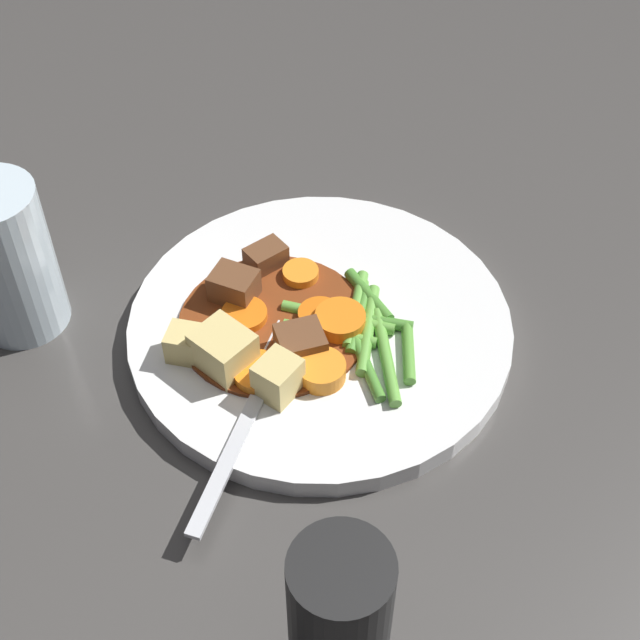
{
  "coord_description": "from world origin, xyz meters",
  "views": [
    {
      "loc": [
        -0.05,
        0.44,
        0.49
      ],
      "look_at": [
        0.0,
        0.0,
        0.02
      ],
      "focal_mm": 51.47,
      "sensor_mm": 36.0,
      "label": 1
    }
  ],
  "objects_px": {
    "meat_chunk_2": "(300,343)",
    "pepper_mill": "(339,632)",
    "dinner_plate": "(320,327)",
    "potato_chunk_1": "(224,350)",
    "potato_chunk_2": "(278,378)",
    "fork": "(250,413)",
    "carrot_slice_3": "(245,316)",
    "potato_chunk_0": "(190,344)",
    "carrot_slice_4": "(259,373)",
    "carrot_slice_0": "(316,310)",
    "meat_chunk_1": "(266,258)",
    "carrot_slice_2": "(301,275)",
    "carrot_slice_1": "(321,371)",
    "carrot_slice_5": "(340,322)",
    "water_glass": "(7,260)",
    "meat_chunk_0": "(234,287)"
  },
  "relations": [
    {
      "from": "carrot_slice_3",
      "to": "water_glass",
      "type": "distance_m",
      "value": 0.17
    },
    {
      "from": "dinner_plate",
      "to": "meat_chunk_2",
      "type": "xyz_separation_m",
      "value": [
        0.01,
        0.03,
        0.02
      ]
    },
    {
      "from": "fork",
      "to": "potato_chunk_0",
      "type": "bearing_deg",
      "value": -43.4
    },
    {
      "from": "potato_chunk_0",
      "to": "fork",
      "type": "bearing_deg",
      "value": 136.6
    },
    {
      "from": "potato_chunk_2",
      "to": "fork",
      "type": "bearing_deg",
      "value": 54.3
    },
    {
      "from": "carrot_slice_4",
      "to": "potato_chunk_1",
      "type": "distance_m",
      "value": 0.03
    },
    {
      "from": "carrot_slice_0",
      "to": "carrot_slice_5",
      "type": "bearing_deg",
      "value": 148.91
    },
    {
      "from": "carrot_slice_0",
      "to": "meat_chunk_0",
      "type": "height_order",
      "value": "meat_chunk_0"
    },
    {
      "from": "meat_chunk_2",
      "to": "dinner_plate",
      "type": "bearing_deg",
      "value": -106.62
    },
    {
      "from": "potato_chunk_0",
      "to": "dinner_plate",
      "type": "bearing_deg",
      "value": -152.98
    },
    {
      "from": "carrot_slice_3",
      "to": "potato_chunk_1",
      "type": "relative_size",
      "value": 0.88
    },
    {
      "from": "carrot_slice_0",
      "to": "pepper_mill",
      "type": "bearing_deg",
      "value": 99.35
    },
    {
      "from": "pepper_mill",
      "to": "fork",
      "type": "bearing_deg",
      "value": -65.45
    },
    {
      "from": "meat_chunk_1",
      "to": "fork",
      "type": "bearing_deg",
      "value": 94.55
    },
    {
      "from": "carrot_slice_1",
      "to": "potato_chunk_0",
      "type": "height_order",
      "value": "potato_chunk_0"
    },
    {
      "from": "carrot_slice_0",
      "to": "pepper_mill",
      "type": "relative_size",
      "value": 0.24
    },
    {
      "from": "carrot_slice_2",
      "to": "pepper_mill",
      "type": "distance_m",
      "value": 0.3
    },
    {
      "from": "carrot_slice_0",
      "to": "potato_chunk_2",
      "type": "height_order",
      "value": "potato_chunk_2"
    },
    {
      "from": "meat_chunk_2",
      "to": "pepper_mill",
      "type": "bearing_deg",
      "value": 102.45
    },
    {
      "from": "carrot_slice_1",
      "to": "carrot_slice_5",
      "type": "height_order",
      "value": "same"
    },
    {
      "from": "dinner_plate",
      "to": "carrot_slice_0",
      "type": "relative_size",
      "value": 8.68
    },
    {
      "from": "carrot_slice_1",
      "to": "carrot_slice_3",
      "type": "height_order",
      "value": "carrot_slice_1"
    },
    {
      "from": "potato_chunk_0",
      "to": "meat_chunk_2",
      "type": "xyz_separation_m",
      "value": [
        -0.07,
        -0.01,
        -0.0
      ]
    },
    {
      "from": "carrot_slice_5",
      "to": "water_glass",
      "type": "distance_m",
      "value": 0.23
    },
    {
      "from": "carrot_slice_4",
      "to": "meat_chunk_1",
      "type": "relative_size",
      "value": 1.2
    },
    {
      "from": "carrot_slice_4",
      "to": "pepper_mill",
      "type": "relative_size",
      "value": 0.26
    },
    {
      "from": "carrot_slice_4",
      "to": "potato_chunk_2",
      "type": "distance_m",
      "value": 0.02
    },
    {
      "from": "meat_chunk_1",
      "to": "carrot_slice_0",
      "type": "bearing_deg",
      "value": 133.95
    },
    {
      "from": "potato_chunk_1",
      "to": "meat_chunk_0",
      "type": "xyz_separation_m",
      "value": [
        0.0,
        -0.06,
        -0.0
      ]
    },
    {
      "from": "potato_chunk_0",
      "to": "potato_chunk_1",
      "type": "bearing_deg",
      "value": 166.18
    },
    {
      "from": "carrot_slice_3",
      "to": "potato_chunk_0",
      "type": "relative_size",
      "value": 1.07
    },
    {
      "from": "carrot_slice_0",
      "to": "potato_chunk_2",
      "type": "xyz_separation_m",
      "value": [
        0.02,
        0.07,
        0.01
      ]
    },
    {
      "from": "carrot_slice_0",
      "to": "carrot_slice_2",
      "type": "bearing_deg",
      "value": -65.75
    },
    {
      "from": "dinner_plate",
      "to": "potato_chunk_0",
      "type": "bearing_deg",
      "value": 27.02
    },
    {
      "from": "potato_chunk_1",
      "to": "potato_chunk_2",
      "type": "bearing_deg",
      "value": 155.13
    },
    {
      "from": "potato_chunk_1",
      "to": "pepper_mill",
      "type": "height_order",
      "value": "pepper_mill"
    },
    {
      "from": "carrot_slice_4",
      "to": "fork",
      "type": "distance_m",
      "value": 0.03
    },
    {
      "from": "carrot_slice_0",
      "to": "carrot_slice_4",
      "type": "height_order",
      "value": "carrot_slice_4"
    },
    {
      "from": "carrot_slice_1",
      "to": "meat_chunk_0",
      "type": "height_order",
      "value": "meat_chunk_0"
    },
    {
      "from": "dinner_plate",
      "to": "pepper_mill",
      "type": "xyz_separation_m",
      "value": [
        -0.04,
        0.25,
        0.06
      ]
    },
    {
      "from": "carrot_slice_1",
      "to": "potato_chunk_2",
      "type": "distance_m",
      "value": 0.03
    },
    {
      "from": "potato_chunk_2",
      "to": "potato_chunk_0",
      "type": "bearing_deg",
      "value": -20.82
    },
    {
      "from": "carrot_slice_1",
      "to": "carrot_slice_3",
      "type": "distance_m",
      "value": 0.07
    },
    {
      "from": "dinner_plate",
      "to": "carrot_slice_1",
      "type": "distance_m",
      "value": 0.05
    },
    {
      "from": "carrot_slice_0",
      "to": "meat_chunk_1",
      "type": "xyz_separation_m",
      "value": [
        0.04,
        -0.04,
        0.01
      ]
    },
    {
      "from": "carrot_slice_5",
      "to": "potato_chunk_2",
      "type": "distance_m",
      "value": 0.07
    },
    {
      "from": "meat_chunk_0",
      "to": "pepper_mill",
      "type": "distance_m",
      "value": 0.28
    },
    {
      "from": "carrot_slice_0",
      "to": "meat_chunk_2",
      "type": "height_order",
      "value": "meat_chunk_2"
    },
    {
      "from": "potato_chunk_2",
      "to": "meat_chunk_2",
      "type": "height_order",
      "value": "potato_chunk_2"
    },
    {
      "from": "carrot_slice_2",
      "to": "meat_chunk_2",
      "type": "bearing_deg",
      "value": 97.46
    }
  ]
}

